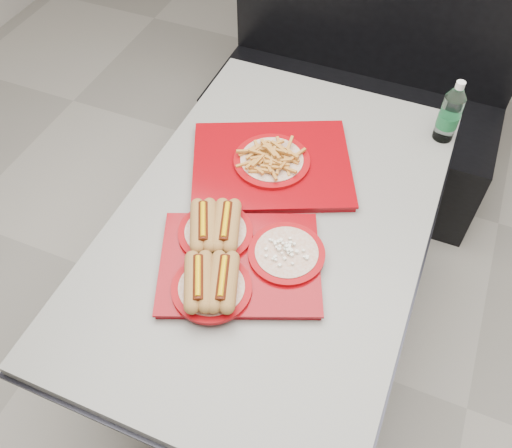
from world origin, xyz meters
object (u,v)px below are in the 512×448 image
at_px(booth_bench, 356,98).
at_px(water_bottle, 450,114).
at_px(tray_near, 233,258).
at_px(diner_table, 271,250).
at_px(tray_far, 272,162).

height_order(booth_bench, water_bottle, booth_bench).
bearing_deg(tray_near, booth_bench, 88.31).
relative_size(diner_table, tray_near, 2.63).
bearing_deg(tray_near, tray_far, 95.71).
xyz_separation_m(tray_near, tray_far, (-0.04, 0.39, -0.01)).
distance_m(diner_table, booth_bench, 1.11).
xyz_separation_m(booth_bench, tray_near, (-0.04, -1.29, 0.38)).
xyz_separation_m(diner_table, water_bottle, (0.41, 0.56, 0.26)).
bearing_deg(diner_table, tray_far, 111.93).
height_order(booth_bench, tray_far, booth_bench).
distance_m(booth_bench, tray_near, 1.35).
relative_size(tray_far, water_bottle, 2.74).
distance_m(booth_bench, tray_far, 0.98).
bearing_deg(booth_bench, tray_near, -91.69).
bearing_deg(water_bottle, diner_table, -126.12).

